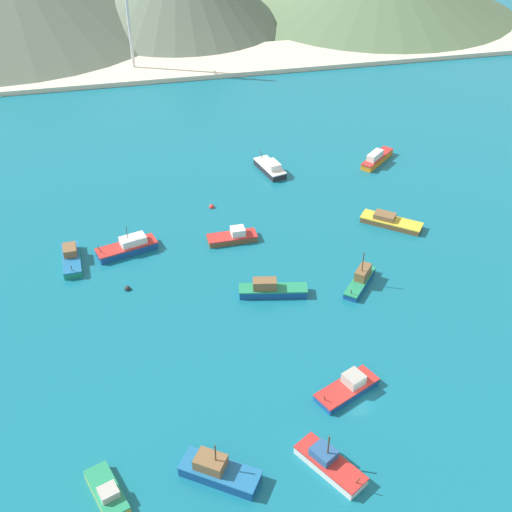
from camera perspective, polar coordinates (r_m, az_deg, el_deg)
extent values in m
cube|color=#146B7F|center=(106.42, 3.66, -0.36)|extent=(260.00, 280.00, 0.50)
cube|color=#14478C|center=(98.54, 1.52, -3.15)|extent=(10.51, 4.34, 1.13)
cube|color=#238C5B|center=(98.12, 1.52, -2.85)|extent=(10.72, 4.43, 0.20)
cube|color=brown|center=(97.54, 0.78, -2.48)|extent=(3.86, 2.47, 1.48)
cube|color=#14478C|center=(85.13, 8.02, -11.65)|extent=(9.10, 6.40, 0.87)
cube|color=red|center=(84.74, 8.05, -11.40)|extent=(9.28, 6.52, 0.20)
cube|color=#B2ADA3|center=(84.69, 8.63, -10.69)|extent=(3.07, 3.10, 1.44)
cylinder|color=#4C3823|center=(82.46, 6.09, -12.40)|extent=(0.53, 0.33, 1.19)
cube|color=brown|center=(110.14, -2.13, 1.57)|extent=(8.34, 3.06, 0.89)
cube|color=red|center=(109.83, -2.13, 1.80)|extent=(8.50, 3.12, 0.20)
cube|color=silver|center=(109.58, -1.61, 2.20)|extent=(2.37, 2.21, 1.30)
cube|color=gold|center=(77.07, -13.05, -19.67)|extent=(4.86, 7.39, 0.84)
cube|color=#238C5B|center=(76.65, -13.10, -19.45)|extent=(4.95, 7.54, 0.20)
cube|color=#B2ADA3|center=(75.69, -12.91, -19.68)|extent=(2.51, 2.43, 0.94)
cube|color=#14478C|center=(76.48, -3.19, -18.66)|extent=(9.19, 7.64, 1.25)
cube|color=#1E669E|center=(75.88, -3.21, -18.34)|extent=(9.37, 7.79, 0.20)
cube|color=brown|center=(75.53, -4.04, -17.72)|extent=(4.14, 3.87, 1.42)
cylinder|color=#4C3823|center=(73.72, -3.61, -16.97)|extent=(0.17, 0.17, 2.60)
cube|color=#14478C|center=(109.41, -11.34, 0.60)|extent=(10.31, 5.62, 1.14)
cube|color=red|center=(109.03, -11.38, 0.89)|extent=(10.52, 5.74, 0.20)
cube|color=silver|center=(108.87, -10.82, 1.38)|extent=(4.66, 3.37, 1.27)
cylinder|color=#4C3823|center=(107.83, -13.63, 0.54)|extent=(0.67, 0.29, 1.54)
cylinder|color=#4C3823|center=(107.68, -11.34, 2.06)|extent=(0.11, 0.11, 2.38)
cube|color=#198466|center=(109.02, -15.98, -0.38)|extent=(3.33, 8.80, 1.04)
cube|color=#1E669E|center=(108.66, -16.03, -0.12)|extent=(3.39, 8.98, 0.20)
cube|color=brown|center=(109.13, -16.13, 0.52)|extent=(2.28, 3.04, 1.28)
cylinder|color=#4C3823|center=(105.13, -15.98, -1.05)|extent=(0.16, 0.62, 1.42)
cube|color=brown|center=(116.48, 11.86, 2.87)|extent=(10.13, 8.94, 0.90)
cube|color=gold|center=(116.18, 11.90, 3.10)|extent=(10.33, 9.12, 0.20)
cube|color=brown|center=(116.11, 11.31, 3.49)|extent=(4.25, 4.04, 0.92)
cube|color=#14478C|center=(101.56, 9.15, -2.39)|extent=(7.15, 7.81, 0.86)
cube|color=#238C5B|center=(101.23, 9.18, -2.16)|extent=(7.29, 7.97, 0.20)
cube|color=brown|center=(101.49, 9.43, -1.44)|extent=(3.52, 3.72, 1.59)
cylinder|color=#4C3823|center=(98.07, 8.42, -3.16)|extent=(0.43, 0.47, 1.17)
cylinder|color=#4C3823|center=(99.44, 9.43, -0.50)|extent=(0.17, 0.17, 3.47)
cube|color=#232328|center=(130.74, 1.23, 7.71)|extent=(5.04, 8.96, 1.18)
cube|color=white|center=(130.41, 1.23, 7.97)|extent=(5.14, 9.13, 0.20)
cube|color=silver|center=(129.25, 1.45, 8.05)|extent=(3.07, 3.93, 1.22)
cylinder|color=#4C3823|center=(133.05, 0.46, 8.95)|extent=(0.28, 0.69, 1.59)
cube|color=orange|center=(136.54, 10.65, 8.38)|extent=(8.94, 8.26, 1.16)
cube|color=red|center=(136.23, 10.68, 8.63)|extent=(9.12, 8.42, 0.20)
cube|color=silver|center=(134.86, 10.47, 8.73)|extent=(4.29, 4.06, 1.34)
cube|color=silver|center=(77.57, 6.57, -17.94)|extent=(6.97, 8.93, 1.04)
cube|color=red|center=(77.07, 6.60, -17.67)|extent=(7.11, 9.11, 0.20)
cube|color=#28568C|center=(76.92, 6.01, -16.92)|extent=(3.31, 3.48, 1.12)
cylinder|color=#4C3823|center=(75.29, 8.98, -19.03)|extent=(0.42, 0.59, 1.41)
cylinder|color=#4C3823|center=(75.14, 6.43, -16.25)|extent=(0.19, 0.19, 2.86)
sphere|color=red|center=(119.34, -3.95, 4.35)|extent=(0.96, 0.96, 0.96)
sphere|color=#232328|center=(101.60, -11.29, -2.85)|extent=(0.96, 0.96, 0.96)
cube|color=beige|center=(187.48, -4.35, 16.73)|extent=(247.00, 23.02, 1.20)
cylinder|color=silver|center=(179.74, -11.35, 21.01)|extent=(0.82, 0.82, 35.33)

